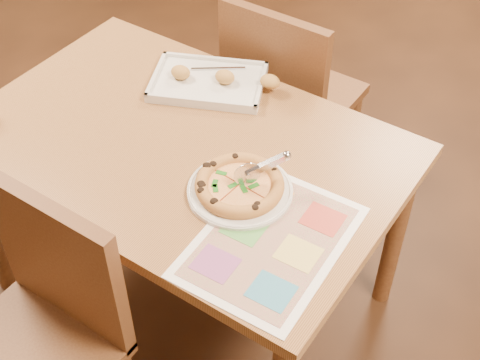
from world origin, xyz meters
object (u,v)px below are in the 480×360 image
Objects in this scene: chair_near at (42,313)px; appetizer_tray at (212,82)px; dining_table at (183,163)px; menu at (271,241)px; pizza_cutter at (261,168)px; pizza at (240,185)px; plate at (240,191)px; chair_far at (284,85)px.

chair_near is 0.90m from appetizer_tray.
menu is (0.43, -0.18, 0.09)m from dining_table.
chair_near is (0.00, -0.60, -0.07)m from dining_table.
dining_table is at bearing 122.90° from pizza_cutter.
pizza_cutter is (0.04, 0.04, 0.06)m from pizza.
menu reaches higher than dining_table.
chair_near is at bearing -90.00° from dining_table.
pizza reaches higher than menu.
appetizer_tray is at bearing 91.09° from pizza_cutter.
plate is at bearing 176.25° from pizza_cutter.
chair_far is 1.08× the size of appetizer_tray.
chair_near is 0.62m from menu.
appetizer_tray reaches higher than menu.
plate is 0.61× the size of menu.
dining_table is 5.31× the size of pizza.
plate is 0.67× the size of appetizer_tray.
menu is at bearing -31.81° from pizza.
pizza is (0.26, -0.08, 0.11)m from dining_table.
plate is at bearing 111.22° from chair_far.
chair_near is at bearing -135.26° from menu.
menu is (0.52, -0.46, -0.01)m from appetizer_tray.
pizza_cutter is at bearing 42.95° from pizza.
chair_near reaches higher than plate.
appetizer_tray is (-0.35, 0.36, 0.01)m from plate.
chair_far reaches higher than dining_table.
menu is at bearing -98.89° from pizza_cutter.
pizza_cutter reaches higher than dining_table.
pizza is (-0.00, 0.00, 0.02)m from plate.
pizza_cutter is 0.20m from menu.
pizza is at bearing 145.99° from plate.
pizza is at bearing 63.59° from chair_near.
dining_table is 4.50× the size of plate.
dining_table is 0.29m from pizza.
pizza is at bearing 111.07° from chair_far.
chair_far reaches higher than plate.
pizza_cutter is (0.30, -0.64, 0.24)m from chair_far.
appetizer_tray is 0.69m from menu.
plate is at bearing -34.01° from pizza.
plate is 1.18× the size of pizza.
plate is (0.26, 0.52, 0.16)m from chair_near.
chair_far is 0.90m from menu.
chair_near reaches higher than dining_table.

